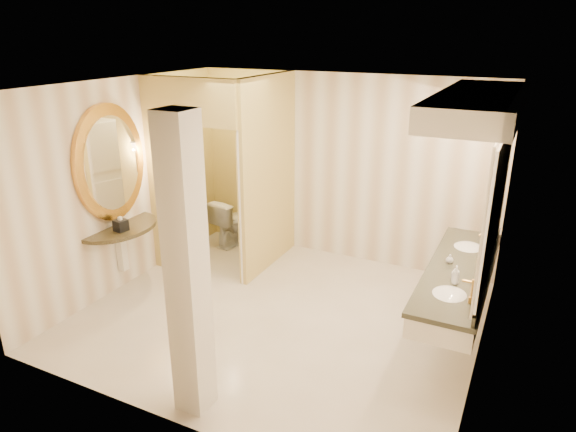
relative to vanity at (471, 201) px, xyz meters
name	(u,v)px	position (x,y,z in m)	size (l,w,h in m)	color
floor	(279,315)	(-1.98, -0.40, -1.63)	(4.50, 4.50, 0.00)	silver
ceiling	(278,86)	(-1.98, -0.40, 1.07)	(4.50, 4.50, 0.00)	white
wall_back	(341,169)	(-1.98, 1.60, -0.28)	(4.50, 0.02, 2.70)	white
wall_front	(163,286)	(-1.98, -2.40, -0.28)	(4.50, 0.02, 2.70)	white
wall_left	(125,185)	(-4.23, -0.40, -0.28)	(0.02, 4.00, 2.70)	white
wall_right	(492,245)	(0.27, -0.40, -0.28)	(0.02, 4.00, 2.70)	white
toilet_closet	(238,174)	(-3.10, 0.57, -0.24)	(1.50, 1.55, 2.70)	#E2CD76
wall_sconce	(163,152)	(-3.90, 0.03, 0.10)	(0.14, 0.14, 0.42)	#B5843A
vanity	(471,201)	(0.00, 0.00, 0.00)	(0.75, 2.51, 2.09)	white
console_shelf	(113,190)	(-4.19, -0.64, -0.28)	(1.13, 1.13, 2.01)	black
pillar	(187,272)	(-1.96, -2.12, -0.28)	(0.28, 0.28, 2.70)	white
tissue_box	(121,225)	(-4.01, -0.76, -0.68)	(0.14, 0.14, 0.14)	black
toilet	(233,221)	(-3.64, 1.26, -1.25)	(0.42, 0.73, 0.75)	white
soap_bottle_a	(454,274)	(-0.04, -0.30, -0.69)	(0.05, 0.05, 0.12)	beige
soap_bottle_b	(450,259)	(-0.15, 0.08, -0.70)	(0.08, 0.08, 0.10)	silver
soap_bottle_c	(456,275)	(-0.02, -0.39, -0.66)	(0.07, 0.08, 0.19)	#C6B28C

